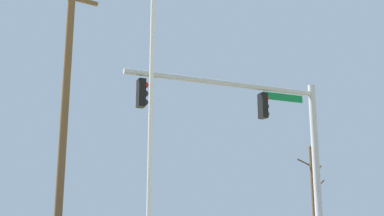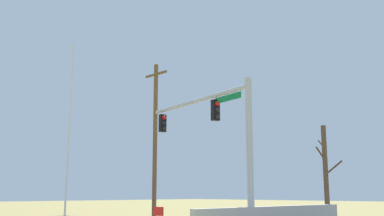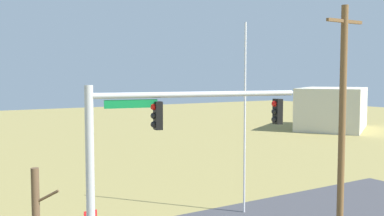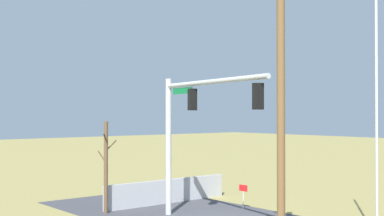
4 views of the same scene
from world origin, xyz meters
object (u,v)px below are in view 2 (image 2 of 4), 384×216
signal_mast (218,128)px  open_sign (158,216)px  flagpole (69,133)px  utility_pole (155,139)px  bare_tree (326,179)px

signal_mast → open_sign: (0.83, -4.16, -3.70)m
flagpole → open_sign: 8.61m
flagpole → utility_pole: (-0.10, 5.74, 0.19)m
flagpole → utility_pole: 5.75m
utility_pole → open_sign: (7.81, -6.29, -3.99)m
bare_tree → open_sign: size_ratio=3.66×
signal_mast → open_sign: 5.63m
signal_mast → bare_tree: bearing=22.6°
open_sign → flagpole: bearing=175.9°
signal_mast → flagpole: bearing=-152.3°
flagpole → bare_tree: 12.62m
bare_tree → open_sign: bare_tree is taller
utility_pole → bare_tree: utility_pole is taller
signal_mast → bare_tree: signal_mast is taller
flagpole → open_sign: size_ratio=7.72×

